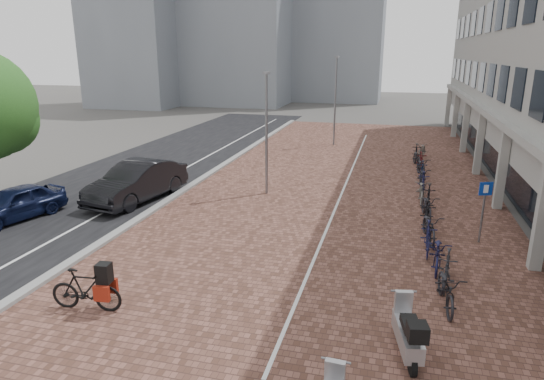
# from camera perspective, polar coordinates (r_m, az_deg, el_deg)

# --- Properties ---
(ground) EXTENTS (140.00, 140.00, 0.00)m
(ground) POSITION_cam_1_polar(r_m,az_deg,el_deg) (13.23, -6.82, -12.62)
(ground) COLOR #474442
(ground) RESTS_ON ground
(plaza_brick) EXTENTS (14.50, 42.00, 0.04)m
(plaza_brick) POSITION_cam_1_polar(r_m,az_deg,el_deg) (23.71, 8.41, 0.63)
(plaza_brick) COLOR brown
(plaza_brick) RESTS_ON ground
(street_asphalt) EXTENTS (8.00, 50.00, 0.03)m
(street_asphalt) POSITION_cam_1_polar(r_m,az_deg,el_deg) (27.13, -15.33, 2.22)
(street_asphalt) COLOR black
(street_asphalt) RESTS_ON ground
(curb) EXTENTS (0.35, 42.00, 0.14)m
(curb) POSITION_cam_1_polar(r_m,az_deg,el_deg) (25.42, -7.69, 1.88)
(curb) COLOR gray
(curb) RESTS_ON ground
(lane_line) EXTENTS (0.12, 44.00, 0.00)m
(lane_line) POSITION_cam_1_polar(r_m,az_deg,el_deg) (26.20, -11.53, 2.02)
(lane_line) COLOR white
(lane_line) RESTS_ON street_asphalt
(parking_line) EXTENTS (0.10, 30.00, 0.00)m
(parking_line) POSITION_cam_1_polar(r_m,az_deg,el_deg) (23.68, 8.89, 0.65)
(parking_line) COLOR white
(parking_line) RESTS_ON plaza_brick
(car_navy) EXTENTS (2.57, 4.21, 1.34)m
(car_navy) POSITION_cam_1_polar(r_m,az_deg,el_deg) (21.08, -28.73, -1.41)
(car_navy) COLOR black
(car_navy) RESTS_ON ground
(car_dark) EXTENTS (2.69, 5.46, 1.72)m
(car_dark) POSITION_cam_1_polar(r_m,az_deg,el_deg) (21.66, -16.04, 0.98)
(car_dark) COLOR black
(car_dark) RESTS_ON ground
(hero_bike) EXTENTS (1.95, 0.74, 1.34)m
(hero_bike) POSITION_cam_1_polar(r_m,az_deg,el_deg) (13.11, -21.65, -11.10)
(hero_bike) COLOR black
(hero_bike) RESTS_ON ground
(scooter_front) EXTENTS (0.90, 1.91, 1.26)m
(scooter_front) POSITION_cam_1_polar(r_m,az_deg,el_deg) (10.95, 16.15, -16.07)
(scooter_front) COLOR #A9AAAF
(scooter_front) RESTS_ON ground
(parking_sign) EXTENTS (0.45, 0.19, 2.20)m
(parking_sign) POSITION_cam_1_polar(r_m,az_deg,el_deg) (17.50, 24.30, -1.48)
(parking_sign) COLOR slate
(parking_sign) RESTS_ON ground
(lamp_near) EXTENTS (0.12, 0.12, 5.51)m
(lamp_near) POSITION_cam_1_polar(r_m,az_deg,el_deg) (21.35, -0.68, 6.62)
(lamp_near) COLOR slate
(lamp_near) RESTS_ON ground
(lamp_far) EXTENTS (0.12, 0.12, 6.05)m
(lamp_far) POSITION_cam_1_polar(r_m,az_deg,el_deg) (33.41, 7.66, 10.51)
(lamp_far) COLOR gray
(lamp_far) RESTS_ON ground
(bike_row) EXTENTS (1.40, 20.45, 1.05)m
(bike_row) POSITION_cam_1_polar(r_m,az_deg,el_deg) (21.76, 18.06, -0.06)
(bike_row) COLOR black
(bike_row) RESTS_ON ground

